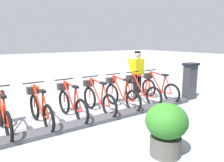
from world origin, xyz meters
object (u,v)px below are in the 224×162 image
Objects in this scene: bike_docked_4 at (71,103)px; bike_docked_5 at (40,108)px; bike_docked_3 at (98,98)px; planter_bush at (166,127)px; bike_docked_1 at (140,91)px; bike_docked_2 at (120,94)px; payment_kiosk at (190,80)px; worker_near_rack at (137,72)px; bike_docked_6 at (3,114)px; bike_docked_0 at (158,88)px.

bike_docked_5 is at bearing 90.00° from bike_docked_4.
bike_docked_3 is 1.77× the size of planter_bush.
bike_docked_1 is 1.64m from bike_docked_3.
bike_docked_2 is at bearing -90.00° from bike_docked_4.
bike_docked_2 is at bearing 77.64° from payment_kiosk.
worker_near_rack is 1.71× the size of planter_bush.
bike_docked_2 and bike_docked_3 have the same top height.
bike_docked_1 and bike_docked_5 have the same top height.
bike_docked_6 is at bearing 90.00° from bike_docked_1.
bike_docked_2 is (0.57, 2.61, -0.24)m from payment_kiosk.
bike_docked_3 is (0.57, 3.43, -0.24)m from payment_kiosk.
worker_near_rack is at bearing -34.15° from planter_bush.
bike_docked_5 is at bearing 83.57° from payment_kiosk.
bike_docked_3 is at bearing -90.00° from bike_docked_4.
bike_docked_5 reaches higher than planter_bush.
bike_docked_1 is 1.00× the size of bike_docked_3.
bike_docked_4 is at bearing -90.00° from bike_docked_5.
payment_kiosk reaches higher than planter_bush.
payment_kiosk is 0.74× the size of bike_docked_2.
bike_docked_0 is 1.77× the size of planter_bush.
planter_bush is (-2.73, -2.27, 0.11)m from bike_docked_6.
bike_docked_4 is 1.00× the size of bike_docked_6.
bike_docked_5 is (0.00, 3.28, 0.00)m from bike_docked_1.
bike_docked_0 and bike_docked_1 have the same top height.
bike_docked_5 is at bearing 102.45° from worker_near_rack.
worker_near_rack is at bearing -79.68° from bike_docked_6.
bike_docked_5 is 4.00m from worker_near_rack.
bike_docked_3 is 2.74m from planter_bush.
planter_bush is at bearing 146.06° from bike_docked_1.
payment_kiosk is at bearing -107.72° from bike_docked_1.
worker_near_rack is (0.86, -3.88, 0.48)m from bike_docked_5.
worker_near_rack is at bearing -77.55° from bike_docked_5.
bike_docked_0 and bike_docked_2 have the same top height.
bike_docked_5 is (0.00, 1.64, 0.00)m from bike_docked_3.
worker_near_rack is at bearing -74.36° from bike_docked_4.
bike_docked_4 is (0.00, 2.46, 0.00)m from bike_docked_1.
bike_docked_2 and bike_docked_6 have the same top height.
bike_docked_4 is at bearing 90.00° from bike_docked_2.
planter_bush is (-2.73, 1.83, 0.11)m from bike_docked_1.
payment_kiosk reaches higher than bike_docked_1.
bike_docked_0 is 1.04× the size of worker_near_rack.
bike_docked_5 is at bearing -90.00° from bike_docked_6.
bike_docked_1 is 1.15m from worker_near_rack.
bike_docked_6 is (0.57, 5.89, -0.24)m from payment_kiosk.
bike_docked_6 is at bearing 39.74° from planter_bush.
bike_docked_6 reaches higher than planter_bush.
bike_docked_0 is 1.01m from worker_near_rack.
bike_docked_0 is 4.92m from bike_docked_6.
worker_near_rack reaches higher than bike_docked_3.
worker_near_rack is (0.86, -4.70, 0.48)m from bike_docked_6.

